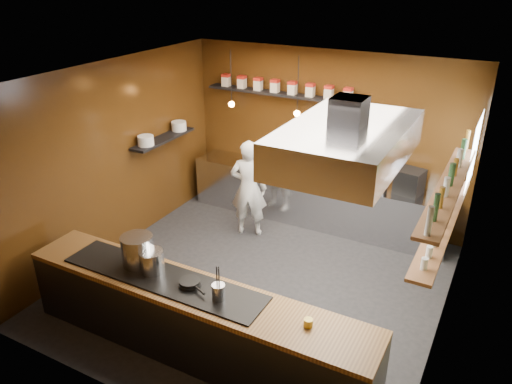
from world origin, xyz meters
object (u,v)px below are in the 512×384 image
Objects in this scene: stockpot_large at (138,250)px; chef at (249,188)px; espresso_machine at (409,182)px; extractor_hood at (346,142)px; stockpot_small at (152,261)px.

stockpot_large is 0.23× the size of chef.
espresso_machine is at bearing 57.14° from stockpot_large.
stockpot_large is 2.79m from chef.
extractor_hood reaches higher than chef.
chef is at bearing -148.09° from espresso_machine.
espresso_machine is (2.39, 3.70, -0.03)m from stockpot_large.
espresso_machine is (2.15, 3.75, 0.02)m from stockpot_small.
extractor_hood is at bearing -85.19° from espresso_machine.
stockpot_small is 2.84m from chef.
espresso_machine is at bearing -178.32° from chef.
stockpot_large reaches higher than stockpot_small.
stockpot_large is at bearing 70.75° from chef.
stockpot_large is at bearing 168.72° from stockpot_small.
extractor_hood is 5.15× the size of stockpot_large.
espresso_machine is 2.59m from chef.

